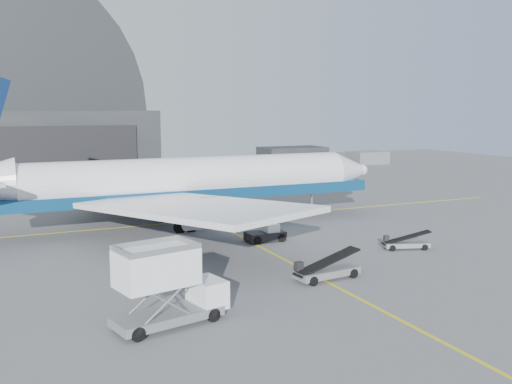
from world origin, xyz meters
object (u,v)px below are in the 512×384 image
catering_truck (166,287)px  belt_loader_b (405,243)px  pushback_tug (266,234)px  belt_loader_a (326,271)px  airliner (175,182)px

catering_truck → belt_loader_b: 25.65m
pushback_tug → belt_loader_a: size_ratio=0.66×
belt_loader_a → belt_loader_b: size_ratio=1.26×
airliner → belt_loader_a: airliner is taller
pushback_tug → airliner: bearing=120.0°
catering_truck → belt_loader_b: bearing=7.3°
airliner → catering_truck: 27.88m
catering_truck → belt_loader_a: size_ratio=1.28×
catering_truck → belt_loader_b: catering_truck is taller
pushback_tug → belt_loader_a: (-1.21, -12.70, 0.01)m
catering_truck → pushback_tug: bearing=36.8°
airliner → belt_loader_b: 23.96m
catering_truck → belt_loader_a: bearing=4.2°
airliner → pushback_tug: (5.80, -9.81, -4.07)m
airliner → belt_loader_b: size_ratio=11.06×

